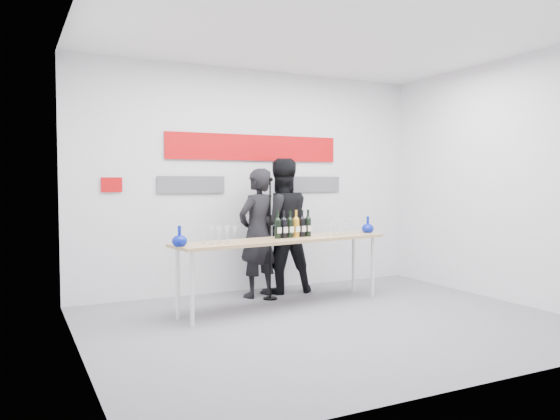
{
  "coord_description": "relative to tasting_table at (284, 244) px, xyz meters",
  "views": [
    {
      "loc": [
        -3.02,
        -4.86,
        1.49
      ],
      "look_at": [
        -0.12,
        0.96,
        1.15
      ],
      "focal_mm": 35.0,
      "sensor_mm": 36.0,
      "label": 1
    }
  ],
  "objects": [
    {
      "name": "glasses_right",
      "position": [
        0.89,
        0.13,
        0.15
      ],
      "size": [
        0.38,
        0.26,
        0.18
      ],
      "color": "silver",
      "rests_on": "tasting_table"
    },
    {
      "name": "glasses_left",
      "position": [
        -0.85,
        -0.12,
        0.15
      ],
      "size": [
        0.38,
        0.26,
        0.18
      ],
      "color": "silver",
      "rests_on": "tasting_table"
    },
    {
      "name": "decanter_right",
      "position": [
        1.32,
        0.17,
        0.17
      ],
      "size": [
        0.16,
        0.16,
        0.21
      ],
      "primitive_type": null,
      "color": "#081899",
      "rests_on": "tasting_table"
    },
    {
      "name": "ground",
      "position": [
        0.12,
        -0.86,
        -0.76
      ],
      "size": [
        5.0,
        5.0,
        0.0
      ],
      "primitive_type": "plane",
      "color": "slate",
      "rests_on": "ground"
    },
    {
      "name": "decanter_left",
      "position": [
        -1.32,
        -0.21,
        0.17
      ],
      "size": [
        0.16,
        0.16,
        0.21
      ],
      "primitive_type": null,
      "color": "#081899",
      "rests_on": "tasting_table"
    },
    {
      "name": "tasting_table",
      "position": [
        0.0,
        0.0,
        0.0
      ],
      "size": [
        2.78,
        0.93,
        0.82
      ],
      "rotation": [
        0.0,
        0.0,
        0.14
      ],
      "color": "tan",
      "rests_on": "ground"
    },
    {
      "name": "wine_bottles",
      "position": [
        0.16,
        0.06,
        0.23
      ],
      "size": [
        0.53,
        0.15,
        0.33
      ],
      "rotation": [
        0.0,
        0.0,
        0.14
      ],
      "color": "black",
      "rests_on": "tasting_table"
    },
    {
      "name": "presenter_right",
      "position": [
        0.35,
        0.79,
        0.14
      ],
      "size": [
        0.94,
        0.77,
        1.8
      ],
      "primitive_type": "imported",
      "rotation": [
        0.0,
        0.0,
        3.04
      ],
      "color": "black",
      "rests_on": "ground"
    },
    {
      "name": "back_wall",
      "position": [
        0.12,
        1.14,
        0.74
      ],
      "size": [
        5.0,
        0.04,
        3.0
      ],
      "primitive_type": "cube",
      "color": "silver",
      "rests_on": "ground"
    },
    {
      "name": "mic_stand",
      "position": [
        0.04,
        0.46,
        -0.29
      ],
      "size": [
        0.18,
        0.18,
        1.54
      ],
      "rotation": [
        0.0,
        0.0,
        -0.01
      ],
      "color": "black",
      "rests_on": "ground"
    },
    {
      "name": "signage",
      "position": [
        0.07,
        1.11,
        1.05
      ],
      "size": [
        3.38,
        0.02,
        0.79
      ],
      "color": "#C1080B",
      "rests_on": "back_wall"
    },
    {
      "name": "presenter_left",
      "position": [
        -0.04,
        0.68,
        0.07
      ],
      "size": [
        0.71,
        0.59,
        1.66
      ],
      "primitive_type": "imported",
      "rotation": [
        0.0,
        0.0,
        3.51
      ],
      "color": "black",
      "rests_on": "ground"
    }
  ]
}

